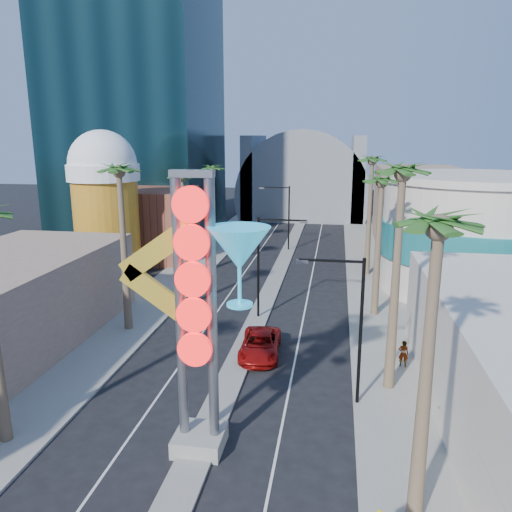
% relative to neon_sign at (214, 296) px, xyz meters
% --- Properties ---
extents(ground, '(240.00, 240.00, 0.00)m').
position_rel_neon_sign_xyz_m(ground, '(-0.82, -2.96, -7.31)').
color(ground, black).
rests_on(ground, ground).
extents(sidewalk_west, '(5.00, 100.00, 0.15)m').
position_rel_neon_sign_xyz_m(sidewalk_west, '(-10.32, 32.04, -7.23)').
color(sidewalk_west, gray).
rests_on(sidewalk_west, ground).
extents(sidewalk_east, '(5.00, 100.00, 0.15)m').
position_rel_neon_sign_xyz_m(sidewalk_east, '(8.68, 32.04, -7.23)').
color(sidewalk_east, gray).
rests_on(sidewalk_east, ground).
extents(median, '(1.60, 84.00, 0.15)m').
position_rel_neon_sign_xyz_m(median, '(-0.82, 35.04, -7.23)').
color(median, gray).
rests_on(median, ground).
extents(hotel_tower, '(20.00, 20.00, 50.00)m').
position_rel_neon_sign_xyz_m(hotel_tower, '(-22.82, 49.04, 17.69)').
color(hotel_tower, black).
rests_on(hotel_tower, ground).
extents(brick_filler_west, '(10.00, 10.00, 8.00)m').
position_rel_neon_sign_xyz_m(brick_filler_west, '(-16.82, 35.04, -3.31)').
color(brick_filler_west, brown).
rests_on(brick_filler_west, ground).
extents(filler_east, '(10.00, 20.00, 10.00)m').
position_rel_neon_sign_xyz_m(filler_east, '(15.18, 45.04, -2.31)').
color(filler_east, '#8D705B').
rests_on(filler_east, ground).
extents(beer_mug, '(7.00, 7.00, 14.50)m').
position_rel_neon_sign_xyz_m(beer_mug, '(-17.82, 27.04, 0.54)').
color(beer_mug, '#AD6517').
rests_on(beer_mug, ground).
extents(turquoise_building, '(16.60, 16.60, 10.60)m').
position_rel_neon_sign_xyz_m(turquoise_building, '(17.18, 27.04, -2.06)').
color(turquoise_building, beige).
rests_on(turquoise_building, ground).
extents(canopy, '(22.00, 16.00, 22.00)m').
position_rel_neon_sign_xyz_m(canopy, '(-0.82, 69.04, -3.00)').
color(canopy, slate).
rests_on(canopy, ground).
extents(neon_sign, '(6.53, 2.60, 12.55)m').
position_rel_neon_sign_xyz_m(neon_sign, '(0.00, 0.00, 0.00)').
color(neon_sign, gray).
rests_on(neon_sign, ground).
extents(streetlight_0, '(3.79, 0.25, 8.00)m').
position_rel_neon_sign_xyz_m(streetlight_0, '(-0.27, 17.04, -2.43)').
color(streetlight_0, black).
rests_on(streetlight_0, ground).
extents(streetlight_1, '(3.79, 0.25, 8.00)m').
position_rel_neon_sign_xyz_m(streetlight_1, '(-1.36, 41.04, -2.43)').
color(streetlight_1, black).
rests_on(streetlight_1, ground).
extents(streetlight_2, '(3.45, 0.25, 8.00)m').
position_rel_neon_sign_xyz_m(streetlight_2, '(5.91, 5.04, -2.47)').
color(streetlight_2, black).
rests_on(streetlight_2, ground).
extents(palm_1, '(2.40, 2.40, 12.70)m').
position_rel_neon_sign_xyz_m(palm_1, '(-9.82, 13.04, 3.52)').
color(palm_1, brown).
rests_on(palm_1, ground).
extents(palm_2, '(2.40, 2.40, 11.20)m').
position_rel_neon_sign_xyz_m(palm_2, '(-9.82, 27.04, 2.17)').
color(palm_2, brown).
rests_on(palm_2, ground).
extents(palm_3, '(2.40, 2.40, 11.20)m').
position_rel_neon_sign_xyz_m(palm_3, '(-9.82, 39.04, 2.17)').
color(palm_3, brown).
rests_on(palm_3, ground).
extents(palm_4, '(2.40, 2.40, 12.20)m').
position_rel_neon_sign_xyz_m(palm_4, '(8.18, -2.96, 3.07)').
color(palm_4, brown).
rests_on(palm_4, ground).
extents(palm_5, '(2.40, 2.40, 13.20)m').
position_rel_neon_sign_xyz_m(palm_5, '(8.18, 7.04, 3.96)').
color(palm_5, brown).
rests_on(palm_5, ground).
extents(palm_6, '(2.40, 2.40, 11.70)m').
position_rel_neon_sign_xyz_m(palm_6, '(8.18, 19.04, 2.62)').
color(palm_6, brown).
rests_on(palm_6, ground).
extents(palm_7, '(2.40, 2.40, 12.70)m').
position_rel_neon_sign_xyz_m(palm_7, '(8.18, 31.04, 3.52)').
color(palm_7, brown).
rests_on(palm_7, ground).
extents(red_pickup, '(2.77, 5.47, 1.48)m').
position_rel_neon_sign_xyz_m(red_pickup, '(0.38, 10.26, -6.57)').
color(red_pickup, '#9C0D0C').
rests_on(red_pickup, ground).
extents(pedestrian_a, '(0.65, 0.47, 1.68)m').
position_rel_neon_sign_xyz_m(pedestrian_a, '(9.27, 9.77, -6.32)').
color(pedestrian_a, gray).
rests_on(pedestrian_a, sidewalk_east).
extents(pedestrian_b, '(0.96, 0.76, 1.90)m').
position_rel_neon_sign_xyz_m(pedestrian_b, '(10.55, 3.32, -6.21)').
color(pedestrian_b, gray).
rests_on(pedestrian_b, sidewalk_east).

